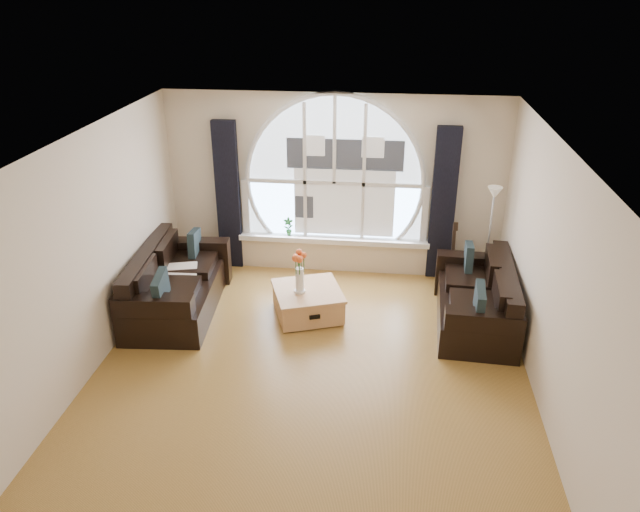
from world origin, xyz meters
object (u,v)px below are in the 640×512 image
at_px(floor_lamp, 488,241).
at_px(potted_plant, 288,227).
at_px(sofa_right, 475,296).
at_px(sofa_left, 178,284).
at_px(guitar, 452,254).
at_px(coffee_chest, 308,301).
at_px(vase_flowers, 299,265).

relative_size(floor_lamp, potted_plant, 5.68).
bearing_deg(sofa_right, sofa_left, -175.56).
xyz_separation_m(sofa_left, guitar, (3.73, 1.13, 0.13)).
relative_size(guitar, potted_plant, 3.76).
distance_m(sofa_right, coffee_chest, 2.20).
bearing_deg(floor_lamp, potted_plant, 170.75).
bearing_deg(vase_flowers, coffee_chest, 36.50).
xyz_separation_m(sofa_left, vase_flowers, (1.67, -0.00, 0.37)).
bearing_deg(coffee_chest, sofa_left, 162.35).
relative_size(coffee_chest, potted_plant, 3.06).
relative_size(coffee_chest, vase_flowers, 1.23).
xyz_separation_m(sofa_left, floor_lamp, (4.20, 1.00, 0.40)).
xyz_separation_m(coffee_chest, floor_lamp, (2.43, 0.94, 0.59)).
bearing_deg(sofa_left, sofa_right, -2.83).
xyz_separation_m(sofa_right, potted_plant, (-2.68, 1.37, 0.29)).
height_order(coffee_chest, floor_lamp, floor_lamp).
xyz_separation_m(floor_lamp, guitar, (-0.47, 0.12, -0.27)).
bearing_deg(sofa_right, vase_flowers, -174.31).
xyz_separation_m(sofa_right, coffee_chest, (-2.19, -0.04, -0.19)).
bearing_deg(guitar, sofa_right, -80.29).
xyz_separation_m(sofa_left, potted_plant, (1.28, 1.48, 0.29)).
distance_m(vase_flowers, guitar, 2.36).
xyz_separation_m(guitar, potted_plant, (-2.45, 0.35, 0.16)).
bearing_deg(sofa_left, floor_lamp, 9.04).
bearing_deg(floor_lamp, sofa_right, -104.83).
bearing_deg(guitar, vase_flowers, -154.27).
height_order(coffee_chest, potted_plant, potted_plant).
height_order(sofa_right, guitar, guitar).
distance_m(sofa_left, potted_plant, 1.98).
relative_size(sofa_left, coffee_chest, 2.27).
height_order(coffee_chest, vase_flowers, vase_flowers).
height_order(floor_lamp, guitar, floor_lamp).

